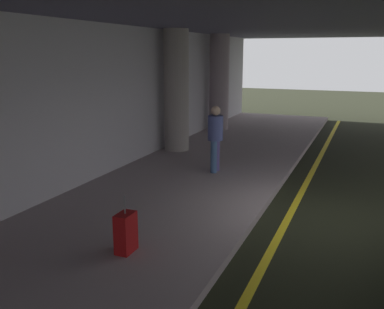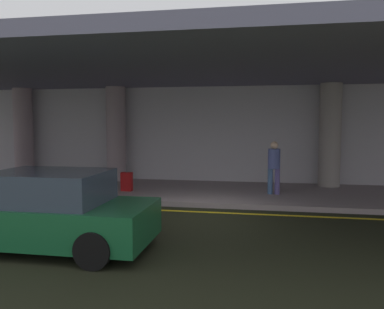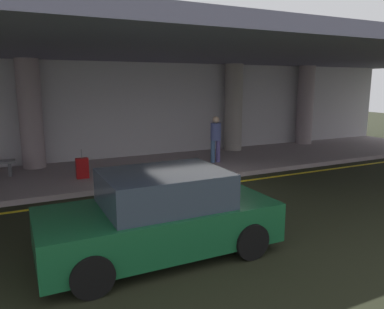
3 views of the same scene
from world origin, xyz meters
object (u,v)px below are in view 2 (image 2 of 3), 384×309
at_px(bench_metal, 73,173).
at_px(support_column_center, 330,135).
at_px(support_column_far_left, 24,133).
at_px(car_dark_green, 47,212).
at_px(support_column_left_mid, 116,134).
at_px(suitcase_upright_primary, 127,182).
at_px(traveler_with_luggage, 274,164).

bearing_deg(bench_metal, support_column_center, 5.36).
xyz_separation_m(support_column_far_left, car_dark_green, (5.61, -7.78, -1.26)).
bearing_deg(support_column_far_left, bench_metal, -18.62).
distance_m(support_column_left_mid, car_dark_green, 8.04).
height_order(support_column_far_left, bench_metal, support_column_far_left).
xyz_separation_m(support_column_far_left, support_column_left_mid, (4.00, 0.00, 0.00)).
distance_m(support_column_left_mid, bench_metal, 2.21).
relative_size(support_column_left_mid, car_dark_green, 0.89).
bearing_deg(suitcase_upright_primary, support_column_left_mid, 132.63).
bearing_deg(support_column_center, support_column_far_left, 180.00).
relative_size(support_column_far_left, bench_metal, 2.28).
relative_size(suitcase_upright_primary, bench_metal, 0.56).
height_order(suitcase_upright_primary, bench_metal, suitcase_upright_primary).
bearing_deg(suitcase_upright_primary, car_dark_green, -71.89).
bearing_deg(support_column_far_left, support_column_left_mid, 0.00).
bearing_deg(support_column_left_mid, car_dark_green, -78.27).
height_order(support_column_center, car_dark_green, support_column_center).
bearing_deg(traveler_with_luggage, support_column_left_mid, 47.94).
bearing_deg(car_dark_green, suitcase_upright_primary, -87.31).
bearing_deg(traveler_with_luggage, support_column_far_left, 54.93).
height_order(support_column_center, traveler_with_luggage, support_column_center).
xyz_separation_m(support_column_center, bench_metal, (-9.39, -0.88, -1.47)).
height_order(support_column_left_mid, suitcase_upright_primary, support_column_left_mid).
relative_size(support_column_center, traveler_with_luggage, 2.17).
bearing_deg(traveler_with_luggage, bench_metal, 57.69).
xyz_separation_m(support_column_center, car_dark_green, (-6.39, -7.78, -1.26)).
height_order(support_column_center, suitcase_upright_primary, support_column_center).
bearing_deg(suitcase_upright_primary, support_column_far_left, 170.84).
xyz_separation_m(car_dark_green, bench_metal, (-3.00, 6.90, -0.21)).
height_order(car_dark_green, traveler_with_luggage, traveler_with_luggage).
distance_m(support_column_center, bench_metal, 9.54).
bearing_deg(traveler_with_luggage, car_dark_green, 118.88).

